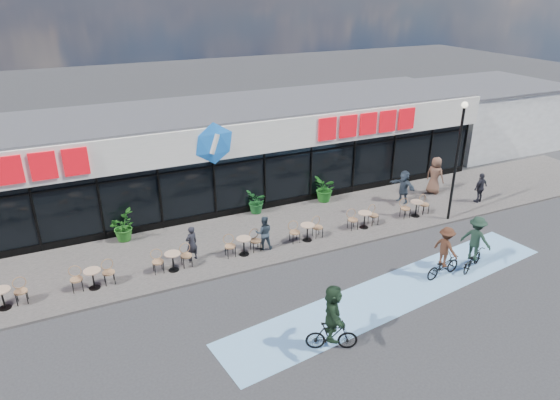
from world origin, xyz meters
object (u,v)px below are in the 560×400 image
(potted_plant_left, at_px, (122,226))
(pedestrian_b, at_px, (435,175))
(pedestrian_c, at_px, (480,188))
(potted_plant_mid, at_px, (256,202))
(patron_left, at_px, (192,243))
(potted_plant_right, at_px, (325,189))
(pedestrian_a, at_px, (404,186))
(lamp_post, at_px, (458,152))
(patron_right, at_px, (264,233))
(cyclist_a, at_px, (475,246))
(cyclist_b, at_px, (444,256))

(potted_plant_left, height_order, pedestrian_b, pedestrian_b)
(pedestrian_c, bearing_deg, potted_plant_mid, -27.00)
(pedestrian_c, bearing_deg, patron_left, -10.78)
(potted_plant_right, xyz_separation_m, pedestrian_a, (3.53, -1.68, 0.15))
(pedestrian_a, height_order, pedestrian_c, pedestrian_a)
(potted_plant_mid, height_order, pedestrian_c, pedestrian_c)
(lamp_post, distance_m, patron_left, 12.21)
(potted_plant_mid, xyz_separation_m, pedestrian_a, (7.17, -1.84, 0.25))
(potted_plant_right, relative_size, pedestrian_a, 0.82)
(potted_plant_right, xyz_separation_m, patron_right, (-4.69, -3.19, 0.05))
(pedestrian_a, relative_size, cyclist_a, 0.74)
(potted_plant_left, distance_m, pedestrian_a, 13.50)
(pedestrian_c, xyz_separation_m, cyclist_b, (-6.34, -4.52, 0.01))
(patron_left, relative_size, cyclist_b, 0.71)
(potted_plant_left, distance_m, potted_plant_mid, 6.21)
(patron_right, bearing_deg, patron_left, 10.96)
(potted_plant_right, relative_size, cyclist_b, 0.67)
(lamp_post, xyz_separation_m, pedestrian_b, (1.48, 2.77, -2.27))
(potted_plant_left, bearing_deg, pedestrian_c, -11.33)
(potted_plant_left, bearing_deg, potted_plant_right, -0.36)
(lamp_post, height_order, pedestrian_a, lamp_post)
(patron_left, relative_size, pedestrian_c, 0.95)
(lamp_post, bearing_deg, pedestrian_a, 105.73)
(patron_right, relative_size, cyclist_a, 0.65)
(pedestrian_a, bearing_deg, potted_plant_left, -109.08)
(potted_plant_mid, xyz_separation_m, cyclist_b, (4.29, -8.00, 0.20))
(potted_plant_right, distance_m, patron_left, 8.14)
(pedestrian_c, bearing_deg, potted_plant_right, -34.27)
(potted_plant_mid, xyz_separation_m, pedestrian_b, (9.36, -1.58, 0.40))
(potted_plant_mid, distance_m, potted_plant_right, 3.65)
(pedestrian_a, bearing_deg, potted_plant_right, -127.10)
(lamp_post, height_order, cyclist_a, lamp_post)
(pedestrian_b, height_order, pedestrian_c, pedestrian_b)
(potted_plant_mid, relative_size, patron_right, 0.80)
(pedestrian_c, bearing_deg, pedestrian_a, -34.22)
(lamp_post, bearing_deg, cyclist_b, -134.56)
(pedestrian_b, bearing_deg, cyclist_b, 121.87)
(potted_plant_left, xyz_separation_m, cyclist_b, (10.50, -7.90, 0.14))
(pedestrian_b, bearing_deg, patron_right, 79.85)
(pedestrian_a, height_order, cyclist_b, cyclist_b)
(cyclist_a, bearing_deg, potted_plant_left, 146.15)
(patron_right, distance_m, pedestrian_a, 8.35)
(potted_plant_left, relative_size, potted_plant_mid, 1.10)
(potted_plant_right, xyz_separation_m, patron_left, (-7.63, -2.83, 0.05))
(lamp_post, xyz_separation_m, pedestrian_c, (2.75, 0.87, -2.47))
(pedestrian_b, bearing_deg, potted_plant_mid, 60.62)
(pedestrian_b, bearing_deg, pedestrian_c, -166.07)
(patron_left, xyz_separation_m, cyclist_a, (9.66, -5.08, 0.18))
(cyclist_a, bearing_deg, pedestrian_a, 76.52)
(potted_plant_right, bearing_deg, potted_plant_mid, 177.45)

